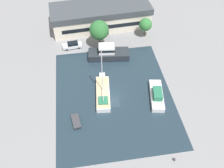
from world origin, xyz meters
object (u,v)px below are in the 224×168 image
sailboat_moored (103,93)px  cabin_boat (157,95)px  motor_cruiser (108,53)px  parked_car (72,45)px  small_dinghy (76,122)px  quay_tree_near_building (99,30)px  quay_tree_by_water (146,25)px  warehouse_building (101,16)px

sailboat_moored → cabin_boat: 10.83m
sailboat_moored → motor_cruiser: bearing=82.3°
parked_car → small_dinghy: bearing=174.3°
parked_car → motor_cruiser: size_ratio=0.49×
sailboat_moored → small_dinghy: 8.30m
quay_tree_near_building → cabin_boat: quay_tree_near_building is taller
parked_car → quay_tree_near_building: bearing=-99.8°
quay_tree_by_water → small_dinghy: (-18.82, -24.14, -3.18)m
quay_tree_by_water → parked_car: size_ratio=1.07×
quay_tree_by_water → sailboat_moored: sailboat_moored is taller
quay_tree_near_building → sailboat_moored: 16.25m
small_dinghy → cabin_boat: (16.35, 3.62, 0.47)m
parked_car → sailboat_moored: 17.12m
quay_tree_by_water → small_dinghy: bearing=-127.9°
warehouse_building → small_dinghy: warehouse_building is taller
quay_tree_by_water → cabin_boat: quay_tree_by_water is taller
quay_tree_near_building → small_dinghy: size_ratio=2.11×
parked_car → sailboat_moored: size_ratio=0.40×
parked_car → quay_tree_by_water: bearing=-88.8°
quay_tree_near_building → motor_cruiser: bearing=-70.3°
cabin_boat → sailboat_moored: bearing=177.6°
quay_tree_by_water → parked_car: quay_tree_by_water is taller
parked_car → sailboat_moored: sailboat_moored is taller
quay_tree_by_water → small_dinghy: 30.78m
quay_tree_by_water → small_dinghy: quay_tree_by_water is taller
small_dinghy → warehouse_building: bearing=-114.0°
warehouse_building → parked_car: 11.90m
small_dinghy → cabin_boat: cabin_boat is taller
sailboat_moored → cabin_boat: bearing=-7.0°
warehouse_building → motor_cruiser: bearing=-93.3°
quay_tree_near_building → motor_cruiser: quay_tree_near_building is taller
quay_tree_by_water → sailboat_moored: size_ratio=0.43×
motor_cruiser → warehouse_building: bearing=6.7°
quay_tree_by_water → parked_car: 18.78m
warehouse_building → quay_tree_near_building: quay_tree_near_building is taller
quay_tree_near_building → cabin_boat: 20.69m
parked_car → cabin_boat: cabin_boat is taller
sailboat_moored → small_dinghy: (-5.77, -5.96, -0.35)m
parked_car → cabin_boat: (16.00, -18.58, 0.01)m
quay_tree_by_water → motor_cruiser: quay_tree_by_water is taller
small_dinghy → quay_tree_by_water: bearing=-136.7°
motor_cruiser → cabin_boat: motor_cruiser is taller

